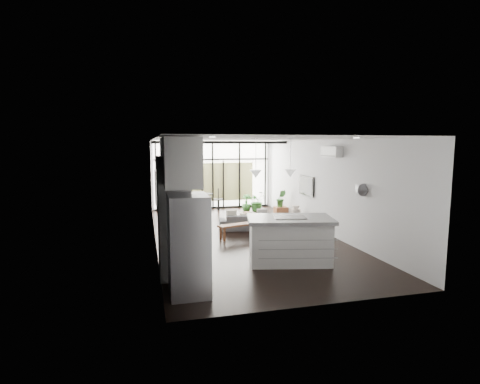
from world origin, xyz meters
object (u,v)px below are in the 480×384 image
island (290,240)px  console_bench (239,231)px  sofa (246,219)px  pouf (247,218)px  fridge (188,245)px  milk_can (296,214)px  tv (306,186)px

island → console_bench: 2.57m
sofa → console_bench: (-0.47, -0.96, -0.12)m
console_bench → pouf: size_ratio=2.53×
fridge → milk_can: fridge is taller
pouf → milk_can: 1.68m
tv → island: bearing=-119.2°
console_bench → tv: 3.11m
fridge → sofa: bearing=63.5°
sofa → fridge: bearing=70.7°
island → console_bench: island is taller
sofa → milk_can: bearing=-158.3°
fridge → tv: (4.49, 4.95, 0.41)m
island → sofa: 3.45m
pouf → tv: bearing=-13.1°
sofa → milk_can: size_ratio=2.71×
console_bench → fridge: bearing=-132.8°
milk_can → tv: bearing=-38.3°
tv → milk_can: bearing=141.7°
fridge → milk_can: (4.22, 5.16, -0.59)m
island → milk_can: bearing=78.0°
island → tv: 4.34m
fridge → pouf: 6.02m
island → milk_can: (1.81, 3.94, -0.21)m
fridge → milk_can: bearing=50.7°
island → tv: size_ratio=1.72×
milk_can → island: bearing=-114.7°
milk_can → console_bench: bearing=-148.5°
fridge → sofa: 5.25m
milk_can → fridge: bearing=-129.3°
fridge → tv: 6.69m
island → sofa: island is taller
fridge → sofa: size_ratio=1.07×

